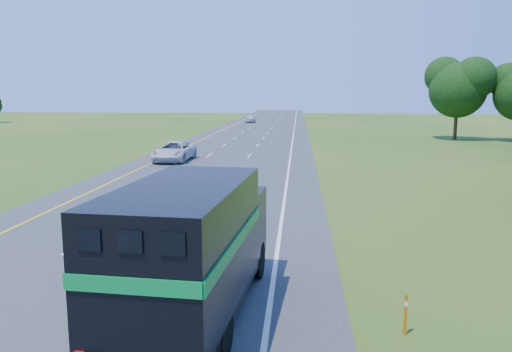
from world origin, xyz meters
name	(u,v)px	position (x,y,z in m)	size (l,w,h in m)	color
road	(234,152)	(0.00, 50.00, 0.02)	(15.00, 260.00, 0.04)	#38383A
lane_markings	(234,152)	(0.00, 50.00, 0.04)	(11.15, 260.00, 0.01)	yellow
horse_truck	(192,247)	(3.72, 13.95, 1.90)	(3.04, 8.03, 3.48)	black
white_suv	(174,151)	(-4.03, 42.92, 0.84)	(2.65, 5.75, 1.60)	silver
far_car	(250,119)	(-3.10, 99.10, 0.79)	(1.78, 4.42, 1.51)	silver
delineator	(406,313)	(8.69, 13.76, 0.52)	(0.08, 0.04, 0.97)	#D95D0B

